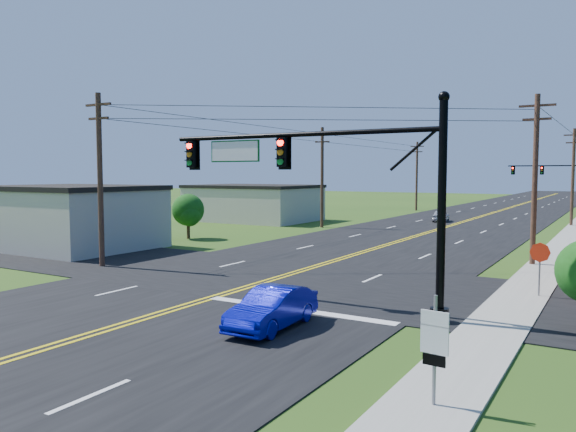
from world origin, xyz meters
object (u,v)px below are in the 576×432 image
Objects in this scene: signal_mast_main at (319,177)px; route_sign at (435,343)px; stop_sign at (540,258)px; signal_mast_far at (549,176)px; blue_car at (272,309)px.

route_sign is (6.23, -6.73, -3.36)m from signal_mast_main.
signal_mast_far is at bearing 100.41° from stop_sign.
stop_sign is at bearing 52.07° from blue_car.
route_sign is (6.07, -3.33, 0.76)m from blue_car.
route_sign is at bearing -30.76° from blue_car.
signal_mast_main is at bearing 90.63° from blue_car.
route_sign is 1.09× the size of stop_sign.
signal_mast_far is 75.50m from blue_car.
signal_mast_far is 2.86× the size of blue_car.
stop_sign is (6.61, 9.13, 0.94)m from blue_car.
blue_car is at bearing 156.23° from route_sign.
blue_car is 6.97m from route_sign.
signal_mast_main is at bearing -90.08° from signal_mast_far.
signal_mast_main is at bearing -135.07° from stop_sign.
signal_mast_far is 66.67m from stop_sign.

